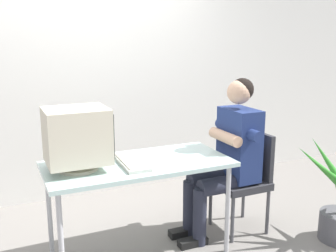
% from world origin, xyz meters
% --- Properties ---
extents(wall_back, '(8.00, 0.10, 3.00)m').
position_xyz_m(wall_back, '(0.30, 1.40, 1.50)').
color(wall_back, silver).
rests_on(wall_back, ground_plane).
extents(desk, '(1.37, 0.64, 0.74)m').
position_xyz_m(desk, '(0.00, 0.00, 0.68)').
color(desk, '#B7B7BC').
rests_on(desk, ground_plane).
extents(crt_monitor, '(0.43, 0.36, 0.43)m').
position_xyz_m(crt_monitor, '(-0.43, 0.01, 0.98)').
color(crt_monitor, beige).
rests_on(crt_monitor, desk).
extents(keyboard, '(0.18, 0.46, 0.03)m').
position_xyz_m(keyboard, '(-0.06, -0.02, 0.76)').
color(keyboard, silver).
rests_on(keyboard, desk).
extents(office_chair, '(0.41, 0.41, 0.85)m').
position_xyz_m(office_chair, '(0.98, 0.02, 0.49)').
color(office_chair, '#4C4C51').
rests_on(office_chair, ground_plane).
extents(person_seated, '(0.70, 0.57, 1.32)m').
position_xyz_m(person_seated, '(0.80, 0.02, 0.71)').
color(person_seated, navy).
rests_on(person_seated, ground_plane).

